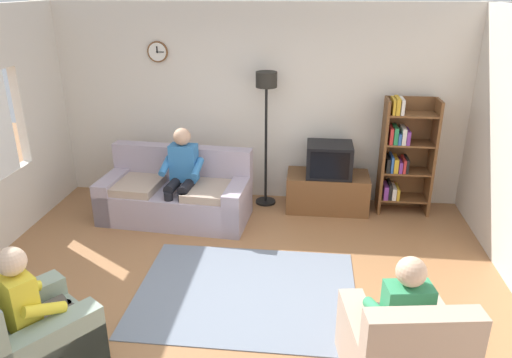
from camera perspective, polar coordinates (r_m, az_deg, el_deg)
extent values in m
plane|color=#9E6B42|center=(4.96, -2.95, -14.02)|extent=(12.00, 12.00, 0.00)
cube|color=silver|center=(6.83, 0.39, 8.74)|extent=(6.20, 0.12, 2.70)
cylinder|color=brown|center=(6.91, -11.42, 14.37)|extent=(0.28, 0.03, 0.28)
cylinder|color=white|center=(6.89, -11.46, 14.35)|extent=(0.24, 0.01, 0.24)
cube|color=black|center=(6.88, -11.49, 14.59)|extent=(0.02, 0.01, 0.09)
cube|color=black|center=(6.87, -11.15, 14.35)|extent=(0.11, 0.01, 0.01)
cube|color=silver|center=(7.18, -23.70, 7.96)|extent=(0.12, 1.10, 1.20)
cube|color=#A899A8|center=(6.49, -9.40, -2.95)|extent=(1.96, 0.98, 0.42)
cube|color=#A899A8|center=(6.64, -8.60, 1.86)|extent=(1.91, 0.35, 0.48)
cube|color=#A899A8|center=(6.24, -2.15, -3.01)|extent=(0.28, 0.85, 0.56)
cube|color=#A899A8|center=(6.79, -16.13, -1.78)|extent=(0.28, 0.85, 0.56)
cube|color=tan|center=(6.20, -5.35, -1.35)|extent=(0.65, 0.72, 0.10)
cube|color=tan|center=(6.53, -13.82, -0.67)|extent=(0.65, 0.72, 0.10)
cube|color=brown|center=(6.76, 8.32, -1.46)|extent=(1.10, 0.56, 0.51)
cube|color=black|center=(6.99, 8.27, -0.43)|extent=(1.10, 0.04, 0.03)
cube|color=black|center=(6.57, 8.54, 2.26)|extent=(0.60, 0.48, 0.44)
cube|color=black|center=(6.34, 8.60, 1.52)|extent=(0.50, 0.01, 0.36)
cube|color=brown|center=(6.68, 14.53, 2.59)|extent=(0.04, 0.36, 1.55)
cube|color=brown|center=(6.81, 19.86, 2.32)|extent=(0.04, 0.36, 1.55)
cube|color=brown|center=(6.90, 16.98, 2.92)|extent=(0.64, 0.02, 1.55)
cube|color=brown|center=(6.95, 16.69, -2.07)|extent=(0.60, 0.34, 0.02)
cube|color=#72338C|center=(6.85, 14.83, -1.27)|extent=(0.06, 0.28, 0.18)
cube|color=black|center=(6.85, 15.27, -1.16)|extent=(0.04, 0.28, 0.22)
cube|color=silver|center=(6.87, 15.71, -1.38)|extent=(0.05, 0.28, 0.16)
cube|color=gold|center=(6.88, 16.14, -1.43)|extent=(0.04, 0.28, 0.16)
cube|color=brown|center=(6.80, 17.04, 0.92)|extent=(0.60, 0.34, 0.02)
cube|color=black|center=(6.71, 15.08, 1.76)|extent=(0.04, 0.28, 0.18)
cube|color=#2D59A5|center=(6.71, 15.50, 1.87)|extent=(0.03, 0.28, 0.21)
cube|color=gold|center=(6.72, 15.92, 1.75)|extent=(0.06, 0.28, 0.19)
cube|color=#72338C|center=(6.74, 16.40, 1.57)|extent=(0.04, 0.28, 0.15)
cube|color=red|center=(6.74, 16.82, 1.67)|extent=(0.03, 0.28, 0.18)
cube|color=black|center=(6.75, 17.13, 1.70)|extent=(0.03, 0.28, 0.19)
cube|color=brown|center=(6.68, 17.41, 4.02)|extent=(0.60, 0.34, 0.02)
cube|color=red|center=(6.58, 15.42, 5.05)|extent=(0.04, 0.28, 0.21)
cube|color=#267F4C|center=(6.59, 15.90, 5.06)|extent=(0.05, 0.28, 0.22)
cube|color=#2D59A5|center=(6.61, 16.30, 4.72)|extent=(0.04, 0.28, 0.14)
cube|color=silver|center=(6.61, 16.78, 4.99)|extent=(0.05, 0.28, 0.21)
cube|color=#72338C|center=(6.63, 17.22, 4.81)|extent=(0.05, 0.28, 0.18)
cube|color=brown|center=(6.58, 17.78, 7.23)|extent=(0.60, 0.34, 0.02)
cube|color=gold|center=(6.49, 15.71, 8.26)|extent=(0.03, 0.28, 0.19)
cube|color=gold|center=(6.50, 16.15, 8.28)|extent=(0.05, 0.28, 0.21)
cube|color=silver|center=(6.51, 16.64, 8.20)|extent=(0.04, 0.28, 0.19)
cylinder|color=black|center=(6.96, 1.12, -2.64)|extent=(0.28, 0.28, 0.03)
cylinder|color=black|center=(6.66, 1.17, 3.91)|extent=(0.04, 0.04, 1.70)
cylinder|color=black|center=(6.44, 1.23, 11.55)|extent=(0.28, 0.28, 0.20)
cube|color=gray|center=(4.50, -24.39, -17.43)|extent=(1.14, 1.15, 0.40)
cube|color=gray|center=(4.69, -25.90, -14.72)|extent=(0.63, 0.76, 0.56)
cube|color=gray|center=(4.23, -22.53, -18.51)|extent=(0.63, 0.76, 0.56)
cube|color=tan|center=(4.18, 16.17, -19.46)|extent=(0.92, 0.95, 0.40)
cube|color=tan|center=(3.64, 18.75, -17.85)|extent=(0.82, 0.30, 0.50)
cube|color=tan|center=(4.07, 11.96, -18.88)|extent=(0.32, 0.82, 0.56)
cube|color=tan|center=(4.24, 20.25, -17.95)|extent=(0.32, 0.82, 0.56)
cube|color=slate|center=(5.06, -1.16, -13.05)|extent=(2.20, 1.70, 0.01)
cube|color=#3372B2|center=(6.29, -8.43, 1.89)|extent=(0.35, 0.23, 0.48)
sphere|color=tan|center=(6.17, -8.63, 4.92)|extent=(0.22, 0.22, 0.22)
cylinder|color=black|center=(6.18, -8.07, -0.84)|extent=(0.16, 0.39, 0.13)
cylinder|color=black|center=(6.24, -9.64, -0.72)|extent=(0.16, 0.39, 0.13)
cylinder|color=black|center=(6.13, -8.49, -3.93)|extent=(0.12, 0.12, 0.52)
cylinder|color=black|center=(6.19, -10.07, -3.78)|extent=(0.12, 0.12, 0.52)
cylinder|color=#3372B2|center=(6.14, -6.86, 1.29)|extent=(0.12, 0.34, 0.20)
cylinder|color=#3372B2|center=(6.28, -10.52, 1.53)|extent=(0.12, 0.34, 0.20)
cube|color=yellow|center=(4.22, -26.00, -12.77)|extent=(0.39, 0.36, 0.48)
sphere|color=beige|center=(4.05, -26.69, -8.60)|extent=(0.22, 0.22, 0.22)
cylinder|color=#4C4742|center=(4.47, -23.68, -13.98)|extent=(0.33, 0.38, 0.13)
cylinder|color=#4C4742|center=(4.33, -22.63, -15.06)|extent=(0.33, 0.38, 0.13)
cylinder|color=#4C4742|center=(4.66, -21.09, -15.35)|extent=(0.15, 0.15, 0.40)
cylinder|color=#4C4742|center=(4.52, -19.99, -16.42)|extent=(0.15, 0.15, 0.40)
cylinder|color=yellow|center=(4.43, -25.85, -11.35)|extent=(0.27, 0.32, 0.20)
cylinder|color=yellow|center=(4.09, -23.47, -13.81)|extent=(0.27, 0.32, 0.20)
cube|color=#338C59|center=(3.86, 17.13, -14.78)|extent=(0.37, 0.25, 0.48)
sphere|color=#D8AD8C|center=(3.68, 17.69, -10.29)|extent=(0.22, 0.22, 0.22)
cylinder|color=#4C4742|center=(4.12, 14.67, -16.04)|extent=(0.19, 0.40, 0.13)
cylinder|color=#4C4742|center=(4.17, 17.13, -15.79)|extent=(0.19, 0.40, 0.13)
cylinder|color=#4C4742|center=(4.40, 13.68, -16.81)|extent=(0.13, 0.13, 0.40)
cylinder|color=#4C4742|center=(4.45, 16.01, -16.59)|extent=(0.13, 0.13, 0.40)
cylinder|color=#338C59|center=(3.89, 13.61, -14.43)|extent=(0.14, 0.34, 0.20)
cylinder|color=#338C59|center=(4.02, 19.55, -13.87)|extent=(0.14, 0.34, 0.20)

